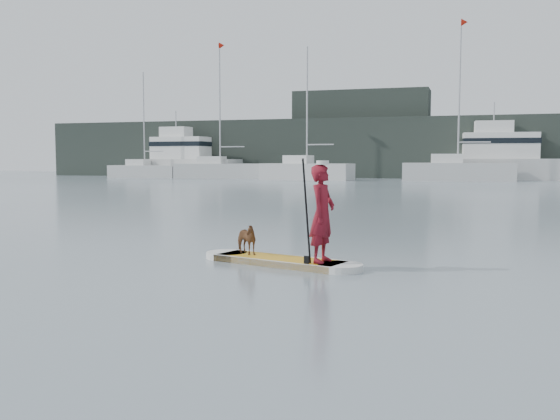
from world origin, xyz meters
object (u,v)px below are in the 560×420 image
(sailboat_a, at_px, (144,170))
(sailboat_b, at_px, (220,169))
(paddler, at_px, (322,214))
(dog, at_px, (245,239))
(sailboat_d, at_px, (457,170))
(motor_yacht_a, at_px, (507,158))
(paddleboard, at_px, (280,261))
(sailboat_c, at_px, (306,170))
(motor_yacht_b, at_px, (186,159))

(sailboat_a, height_order, sailboat_b, sailboat_b)
(paddler, height_order, dog, paddler)
(sailboat_d, relative_size, motor_yacht_a, 1.16)
(sailboat_d, bearing_deg, motor_yacht_a, 38.01)
(paddleboard, distance_m, motor_yacht_a, 49.90)
(dog, bearing_deg, paddler, -68.78)
(dog, relative_size, sailboat_a, 0.07)
(sailboat_d, bearing_deg, paddler, -95.85)
(paddleboard, bearing_deg, motor_yacht_a, 99.24)
(sailboat_c, distance_m, motor_yacht_b, 14.77)
(dog, distance_m, sailboat_b, 50.18)
(sailboat_d, distance_m, motor_yacht_b, 27.38)
(sailboat_c, relative_size, sailboat_d, 0.86)
(sailboat_c, xyz_separation_m, motor_yacht_b, (-14.10, 4.28, 1.05))
(sailboat_d, height_order, motor_yacht_a, sailboat_d)
(sailboat_b, xyz_separation_m, motor_yacht_a, (26.88, 3.19, 1.07))
(paddler, bearing_deg, motor_yacht_b, 37.24)
(paddleboard, distance_m, dog, 0.88)
(sailboat_b, height_order, motor_yacht_b, sailboat_b)
(paddleboard, relative_size, sailboat_c, 0.27)
(sailboat_a, bearing_deg, sailboat_d, -0.68)
(sailboat_b, bearing_deg, paddleboard, -70.22)
(sailboat_a, height_order, motor_yacht_a, sailboat_a)
(motor_yacht_a, bearing_deg, dog, -101.64)
(sailboat_c, bearing_deg, paddleboard, -68.89)
(motor_yacht_b, bearing_deg, sailboat_c, -14.12)
(paddler, distance_m, sailboat_d, 45.80)
(sailboat_b, relative_size, sailboat_d, 0.95)
(sailboat_a, xyz_separation_m, sailboat_b, (8.06, 0.56, 0.17))
(sailboat_c, bearing_deg, motor_yacht_a, 24.27)
(paddler, distance_m, sailboat_c, 45.86)
(sailboat_d, relative_size, motor_yacht_b, 1.31)
(paddler, height_order, sailboat_d, sailboat_d)
(motor_yacht_b, bearing_deg, dog, -60.16)
(sailboat_c, bearing_deg, dog, -69.77)
(sailboat_a, bearing_deg, sailboat_b, 3.63)
(paddler, bearing_deg, sailboat_b, 33.73)
(paddler, xyz_separation_m, sailboat_d, (1.04, 45.79, 0.01))
(paddleboard, height_order, sailboat_d, sailboat_d)
(sailboat_a, bearing_deg, motor_yacht_b, 36.16)
(sailboat_a, bearing_deg, paddler, -57.55)
(sailboat_b, height_order, motor_yacht_a, sailboat_b)
(sailboat_a, distance_m, motor_yacht_b, 4.43)
(dog, bearing_deg, motor_yacht_b, 64.66)
(motor_yacht_a, bearing_deg, motor_yacht_b, 178.60)
(paddler, relative_size, motor_yacht_a, 0.14)
(paddleboard, xyz_separation_m, dog, (-0.77, 0.23, 0.35))
(paddleboard, bearing_deg, dog, 180.00)
(dog, relative_size, sailboat_c, 0.06)
(paddleboard, relative_size, sailboat_b, 0.24)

